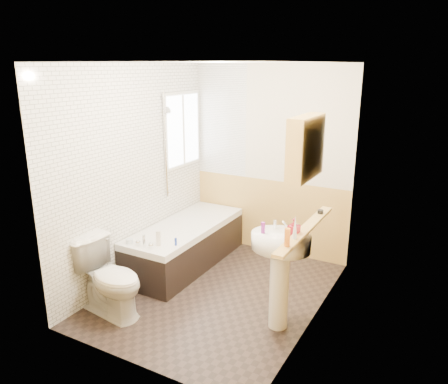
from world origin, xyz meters
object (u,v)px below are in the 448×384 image
(bathtub, at_px, (186,243))
(toilet, at_px, (110,278))
(pine_shelf, at_px, (306,229))
(sink, at_px, (280,262))
(medicine_cabinet, at_px, (305,147))

(bathtub, distance_m, toilet, 1.34)
(bathtub, relative_size, pine_shelf, 1.31)
(sink, height_order, pine_shelf, sink)
(bathtub, bearing_deg, pine_shelf, -19.82)
(toilet, height_order, pine_shelf, pine_shelf)
(bathtub, distance_m, sink, 1.78)
(sink, relative_size, pine_shelf, 0.79)
(sink, bearing_deg, medicine_cabinet, 29.46)
(sink, relative_size, medicine_cabinet, 1.81)
(toilet, xyz_separation_m, medicine_cabinet, (1.77, 0.65, 1.40))
(bathtub, height_order, toilet, toilet)
(bathtub, distance_m, medicine_cabinet, 2.41)
(pine_shelf, bearing_deg, sink, -154.61)
(bathtub, distance_m, pine_shelf, 2.02)
(pine_shelf, height_order, medicine_cabinet, medicine_cabinet)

